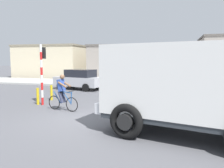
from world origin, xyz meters
TOP-DOWN VIEW (x-y plane):
  - ground_plane at (0.00, 0.00)m, footprint 120.00×120.00m
  - sidewalk_far at (0.00, 12.65)m, footprint 80.00×5.00m
  - truck_foreground at (4.19, -0.87)m, footprint 5.84×3.75m
  - cyclist at (-1.36, 1.26)m, footprint 1.70×0.57m
  - traffic_light_pole at (-3.04, 2.28)m, footprint 0.24×0.43m
  - car_red_near at (-3.66, 8.52)m, footprint 4.27×2.53m
  - bollard_near at (-3.32, 2.20)m, footprint 0.14×0.14m
  - bollard_far at (-3.32, 3.60)m, footprint 0.14×0.14m
  - building_corner_left at (-12.08, 20.06)m, footprint 8.73×8.12m
  - building_mid_block at (-0.68, 19.32)m, footprint 10.65×7.73m

SIDE VIEW (x-z plane):
  - ground_plane at x=0.00m, z-range 0.00..0.00m
  - sidewalk_far at x=0.00m, z-range 0.00..0.16m
  - bollard_near at x=-3.32m, z-range 0.00..0.90m
  - bollard_far at x=-3.32m, z-range 0.00..0.90m
  - car_red_near at x=-3.66m, z-range 0.02..1.62m
  - cyclist at x=-1.36m, z-range 0.00..1.72m
  - truck_foreground at x=4.19m, z-range 0.22..3.12m
  - building_mid_block at x=-0.68m, z-range 0.00..4.04m
  - traffic_light_pole at x=-3.04m, z-range 0.47..3.67m
  - building_corner_left at x=-12.08m, z-range 0.00..4.21m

